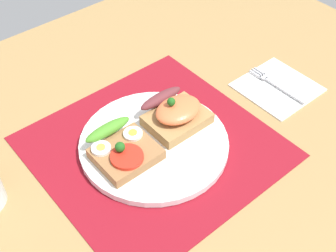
# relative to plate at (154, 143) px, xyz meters

# --- Properties ---
(ground_plane) EXTENTS (1.20, 0.90, 0.03)m
(ground_plane) POSITION_rel_plate_xyz_m (0.00, 0.00, -0.03)
(ground_plane) COLOR #9A7746
(placemat) EXTENTS (0.36, 0.36, 0.00)m
(placemat) POSITION_rel_plate_xyz_m (0.00, 0.00, -0.01)
(placemat) COLOR maroon
(placemat) RESTS_ON ground_plane
(plate) EXTENTS (0.24, 0.24, 0.01)m
(plate) POSITION_rel_plate_xyz_m (0.00, 0.00, 0.00)
(plate) COLOR white
(plate) RESTS_ON placemat
(sandwich_egg_tomato) EXTENTS (0.09, 0.10, 0.04)m
(sandwich_egg_tomato) POSITION_rel_plate_xyz_m (-0.06, 0.01, 0.02)
(sandwich_egg_tomato) COLOR #94663D
(sandwich_egg_tomato) RESTS_ON plate
(sandwich_salmon) EXTENTS (0.10, 0.09, 0.06)m
(sandwich_salmon) POSITION_rel_plate_xyz_m (0.06, 0.01, 0.03)
(sandwich_salmon) COLOR #A17946
(sandwich_salmon) RESTS_ON plate
(napkin) EXTENTS (0.13, 0.13, 0.01)m
(napkin) POSITION_rel_plate_xyz_m (0.27, -0.03, -0.01)
(napkin) COLOR white
(napkin) RESTS_ON ground_plane
(fork) EXTENTS (0.02, 0.13, 0.00)m
(fork) POSITION_rel_plate_xyz_m (0.27, -0.03, -0.00)
(fork) COLOR #B7B7BC
(fork) RESTS_ON napkin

